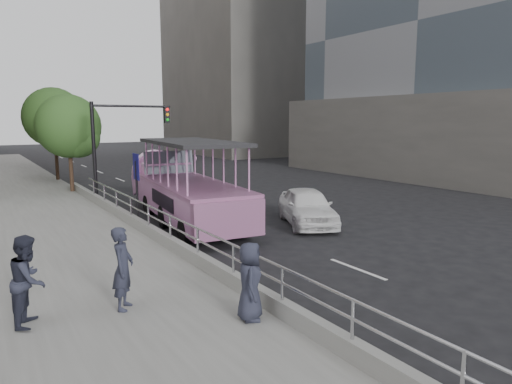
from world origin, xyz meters
The scene contains 15 objects.
ground centered at (0.00, 0.00, 0.00)m, with size 160.00×160.00×0.00m, color black.
sidewalk centered at (-5.75, 10.00, 0.15)m, with size 5.50×80.00×0.30m, color gray.
kerb_wall centered at (-3.12, 2.00, 0.48)m, with size 0.24×30.00×0.36m, color #9F9F9A.
guardrail centered at (-3.12, 2.00, 1.14)m, with size 0.07×22.00×0.71m.
duck_boat centered at (-0.56, 6.99, 1.29)m, with size 3.68×10.68×3.48m.
car centered at (3.38, 3.28, 0.76)m, with size 1.81×4.48×1.53m, color white.
pedestrian_near centered at (-5.72, -1.86, 1.19)m, with size 0.65×0.43×1.78m, color #292B3C.
pedestrian_mid centered at (-7.50, -1.61, 1.20)m, with size 0.87×0.68×1.80m, color #292B3C.
pedestrian_far centered at (-3.74, -3.75, 1.10)m, with size 0.78×0.51×1.59m, color #292B3C.
parking_sign centered at (-2.96, 5.68, 1.88)m, with size 0.09×0.69×3.04m.
traffic_signal centered at (-1.70, 12.50, 3.50)m, with size 4.20×0.32×5.20m.
street_tree_near centered at (-3.30, 15.93, 3.82)m, with size 3.52×3.52×5.72m.
street_tree_far centered at (-3.10, 21.93, 4.31)m, with size 3.97×3.97×6.45m.
tower_podium centered at (30.00, 10.00, 3.00)m, with size 26.00×26.00×6.00m, color slate.
midrise_stone_a centered at (26.00, 42.00, 16.00)m, with size 20.00×20.00×32.00m, color slate.
Camera 1 is at (-8.31, -11.16, 4.27)m, focal length 32.00 mm.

